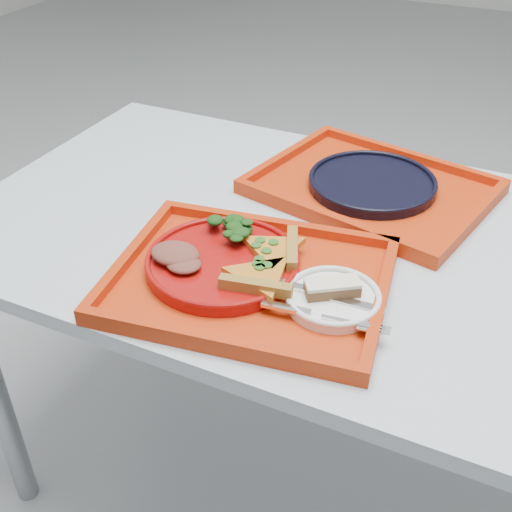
# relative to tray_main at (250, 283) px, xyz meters

# --- Properties ---
(ground) EXTENTS (10.00, 10.00, 0.00)m
(ground) POSITION_rel_tray_main_xyz_m (0.16, 0.20, -0.76)
(ground) COLOR gray
(ground) RESTS_ON ground
(table) EXTENTS (1.60, 0.80, 0.75)m
(table) POSITION_rel_tray_main_xyz_m (0.16, 0.20, -0.08)
(table) COLOR silver
(table) RESTS_ON ground
(tray_main) EXTENTS (0.49, 0.41, 0.01)m
(tray_main) POSITION_rel_tray_main_xyz_m (0.00, 0.00, 0.00)
(tray_main) COLOR #B32909
(tray_main) RESTS_ON table
(tray_far) EXTENTS (0.52, 0.44, 0.01)m
(tray_far) POSITION_rel_tray_main_xyz_m (0.09, 0.39, 0.00)
(tray_far) COLOR #B32909
(tray_far) RESTS_ON table
(dinner_plate) EXTENTS (0.26, 0.26, 0.02)m
(dinner_plate) POSITION_rel_tray_main_xyz_m (-0.05, 0.01, 0.02)
(dinner_plate) COLOR #920B09
(dinner_plate) RESTS_ON tray_main
(side_plate) EXTENTS (0.15, 0.15, 0.01)m
(side_plate) POSITION_rel_tray_main_xyz_m (0.14, 0.00, 0.01)
(side_plate) COLOR white
(side_plate) RESTS_ON tray_main
(navy_plate) EXTENTS (0.26, 0.26, 0.02)m
(navy_plate) POSITION_rel_tray_main_xyz_m (0.09, 0.39, 0.01)
(navy_plate) COLOR black
(navy_plate) RESTS_ON tray_far
(pizza_slice_a) EXTENTS (0.14, 0.15, 0.02)m
(pizza_slice_a) POSITION_rel_tray_main_xyz_m (0.03, -0.01, 0.03)
(pizza_slice_a) COLOR gold
(pizza_slice_a) RESTS_ON dinner_plate
(pizza_slice_b) EXTENTS (0.16, 0.15, 0.02)m
(pizza_slice_b) POSITION_rel_tray_main_xyz_m (0.01, 0.07, 0.03)
(pizza_slice_b) COLOR gold
(pizza_slice_b) RESTS_ON dinner_plate
(salad_heap) EXTENTS (0.08, 0.07, 0.04)m
(salad_heap) POSITION_rel_tray_main_xyz_m (-0.08, 0.08, 0.04)
(salad_heap) COLOR black
(salad_heap) RESTS_ON dinner_plate
(meat_portion) EXTENTS (0.09, 0.07, 0.03)m
(meat_portion) POSITION_rel_tray_main_xyz_m (-0.13, -0.02, 0.04)
(meat_portion) COLOR brown
(meat_portion) RESTS_ON dinner_plate
(dessert_bar) EXTENTS (0.09, 0.08, 0.02)m
(dessert_bar) POSITION_rel_tray_main_xyz_m (0.14, 0.01, 0.03)
(dessert_bar) COLOR #52311B
(dessert_bar) RESTS_ON side_plate
(knife) EXTENTS (0.19, 0.02, 0.01)m
(knife) POSITION_rel_tray_main_xyz_m (0.14, -0.00, 0.02)
(knife) COLOR silver
(knife) RESTS_ON side_plate
(fork) EXTENTS (0.19, 0.04, 0.01)m
(fork) POSITION_rel_tray_main_xyz_m (0.14, -0.06, 0.02)
(fork) COLOR silver
(fork) RESTS_ON side_plate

